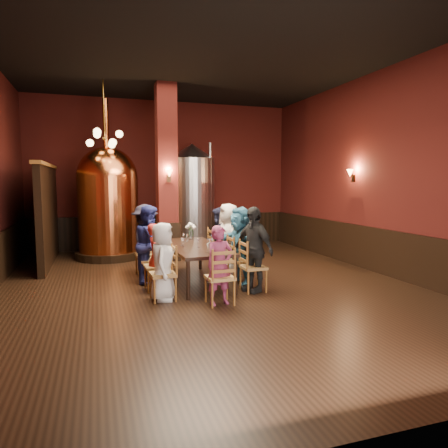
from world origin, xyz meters
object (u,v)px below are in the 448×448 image
object	(u,v)px
person_1	(156,257)
copper_kettle	(108,201)
person_2	(150,244)
rose_vase	(191,228)
steel_vessel	(192,197)
dining_table	(195,249)
person_0	(163,262)

from	to	relation	value
person_1	copper_kettle	size ratio (longest dim) A/B	0.30
person_2	copper_kettle	xyz separation A→B (m)	(-0.71, 2.98, 0.74)
person_2	copper_kettle	distance (m)	3.15
copper_kettle	rose_vase	distance (m)	2.98
person_1	person_2	world-z (taller)	person_2
person_2	steel_vessel	distance (m)	3.95
dining_table	steel_vessel	bearing A→B (deg)	75.63
person_0	rose_vase	distance (m)	2.16
steel_vessel	rose_vase	xyz separation A→B (m)	(-0.72, -2.89, -0.57)
copper_kettle	steel_vessel	distance (m)	2.47
person_0	copper_kettle	world-z (taller)	copper_kettle
dining_table	person_0	bearing A→B (deg)	-130.36
rose_vase	person_0	bearing A→B (deg)	-116.31
steel_vessel	rose_vase	size ratio (longest dim) A/B	8.14
dining_table	steel_vessel	size ratio (longest dim) A/B	0.77
steel_vessel	rose_vase	distance (m)	3.03
dining_table	person_2	world-z (taller)	person_2
dining_table	person_0	xyz separation A→B (m)	(-0.82, -1.03, -0.01)
person_1	rose_vase	distance (m)	1.62
steel_vessel	dining_table	bearing A→B (deg)	-102.63
person_0	copper_kettle	bearing A→B (deg)	26.24
copper_kettle	dining_table	bearing A→B (deg)	-64.45
person_1	steel_vessel	size ratio (longest dim) A/B	0.40
person_2	copper_kettle	size ratio (longest dim) A/B	0.38
dining_table	copper_kettle	distance (m)	3.74
person_1	person_2	xyz separation A→B (m)	(-0.02, 0.66, 0.15)
person_1	rose_vase	size ratio (longest dim) A/B	3.27
person_0	steel_vessel	bearing A→B (deg)	-2.77
person_0	person_2	world-z (taller)	person_2
steel_vessel	rose_vase	bearing A→B (deg)	-103.96
person_0	rose_vase	bearing A→B (deg)	-9.96
person_1	copper_kettle	bearing A→B (deg)	24.28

